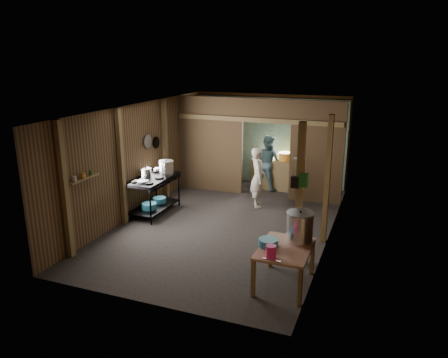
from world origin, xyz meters
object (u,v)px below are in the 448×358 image
at_px(cook, 258,177).
at_px(pink_bucket, 271,252).
at_px(prep_table, 284,266).
at_px(stock_pot, 300,228).
at_px(yellow_tub, 285,156).
at_px(stove_pot_large, 166,168).
at_px(gas_range, 153,195).

bearing_deg(cook, pink_bucket, 176.29).
height_order(prep_table, cook, cook).
xyz_separation_m(pink_bucket, cook, (-1.41, 3.96, -0.02)).
xyz_separation_m(prep_table, stock_pot, (0.16, 0.33, 0.58)).
bearing_deg(yellow_tub, cook, -100.85).
relative_size(stock_pot, cook, 0.36).
xyz_separation_m(stove_pot_large, cook, (2.01, 0.98, -0.30)).
xyz_separation_m(pink_bucket, yellow_tub, (-1.10, 5.56, 0.19)).
xyz_separation_m(gas_range, cook, (2.18, 1.36, 0.30)).
bearing_deg(stock_pot, stove_pot_large, 148.96).
distance_m(gas_range, stock_pot, 4.32).
bearing_deg(pink_bucket, gas_range, 144.07).
bearing_deg(pink_bucket, yellow_tub, 101.17).
bearing_deg(prep_table, gas_range, 149.60).
height_order(stock_pot, yellow_tub, stock_pot).
bearing_deg(yellow_tub, prep_table, -76.62).
height_order(stove_pot_large, stock_pot, stove_pot_large).
height_order(gas_range, stove_pot_large, stove_pot_large).
bearing_deg(stock_pot, gas_range, 154.50).
relative_size(gas_range, stock_pot, 2.82).
height_order(prep_table, stock_pot, stock_pot).
bearing_deg(prep_table, cook, 113.40).
height_order(gas_range, yellow_tub, yellow_tub).
bearing_deg(stove_pot_large, yellow_tub, 48.07).
distance_m(gas_range, cook, 2.59).
relative_size(prep_table, yellow_tub, 2.87).
bearing_deg(pink_bucket, stock_pot, 69.18).
bearing_deg(stove_pot_large, prep_table, -35.85).
xyz_separation_m(stove_pot_large, pink_bucket, (3.42, -2.98, -0.28)).
bearing_deg(stove_pot_large, pink_bucket, -41.10).
distance_m(gas_range, stove_pot_large, 0.73).
distance_m(stove_pot_large, pink_bucket, 4.54).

